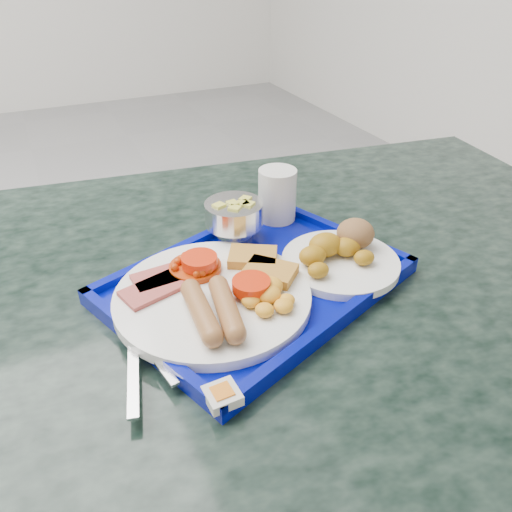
{
  "coord_description": "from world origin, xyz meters",
  "views": [
    {
      "loc": [
        0.69,
        -1.66,
        1.24
      ],
      "look_at": [
        0.94,
        -1.12,
        0.87
      ],
      "focal_mm": 35.0,
      "sensor_mm": 36.0,
      "label": 1
    }
  ],
  "objects_px": {
    "table": "(266,369)",
    "tray": "(256,282)",
    "main_plate": "(218,292)",
    "fruit_bowl": "(234,215)",
    "bread_plate": "(341,253)",
    "juice_cup": "(277,193)"
  },
  "relations": [
    {
      "from": "bread_plate",
      "to": "juice_cup",
      "type": "xyz_separation_m",
      "value": [
        -0.02,
        0.17,
        0.03
      ]
    },
    {
      "from": "table",
      "to": "juice_cup",
      "type": "bearing_deg",
      "value": 57.47
    },
    {
      "from": "bread_plate",
      "to": "main_plate",
      "type": "bearing_deg",
      "value": -177.51
    },
    {
      "from": "bread_plate",
      "to": "fruit_bowl",
      "type": "height_order",
      "value": "fruit_bowl"
    },
    {
      "from": "bread_plate",
      "to": "table",
      "type": "bearing_deg",
      "value": 155.79
    },
    {
      "from": "main_plate",
      "to": "tray",
      "type": "bearing_deg",
      "value": 19.65
    },
    {
      "from": "juice_cup",
      "to": "fruit_bowl",
      "type": "bearing_deg",
      "value": -161.86
    },
    {
      "from": "tray",
      "to": "main_plate",
      "type": "height_order",
      "value": "main_plate"
    },
    {
      "from": "main_plate",
      "to": "bread_plate",
      "type": "bearing_deg",
      "value": 2.49
    },
    {
      "from": "bread_plate",
      "to": "fruit_bowl",
      "type": "xyz_separation_m",
      "value": [
        -0.11,
        0.14,
        0.02
      ]
    },
    {
      "from": "tray",
      "to": "juice_cup",
      "type": "xyz_separation_m",
      "value": [
        0.11,
        0.15,
        0.05
      ]
    },
    {
      "from": "tray",
      "to": "juice_cup",
      "type": "distance_m",
      "value": 0.2
    },
    {
      "from": "table",
      "to": "bread_plate",
      "type": "height_order",
      "value": "bread_plate"
    },
    {
      "from": "fruit_bowl",
      "to": "juice_cup",
      "type": "relative_size",
      "value": 1.03
    },
    {
      "from": "tray",
      "to": "main_plate",
      "type": "distance_m",
      "value": 0.07
    },
    {
      "from": "main_plate",
      "to": "fruit_bowl",
      "type": "distance_m",
      "value": 0.17
    },
    {
      "from": "tray",
      "to": "fruit_bowl",
      "type": "xyz_separation_m",
      "value": [
        0.02,
        0.12,
        0.05
      ]
    },
    {
      "from": "table",
      "to": "main_plate",
      "type": "relative_size",
      "value": 5.29
    },
    {
      "from": "main_plate",
      "to": "juice_cup",
      "type": "relative_size",
      "value": 2.93
    },
    {
      "from": "tray",
      "to": "fruit_bowl",
      "type": "relative_size",
      "value": 5.1
    },
    {
      "from": "main_plate",
      "to": "fruit_bowl",
      "type": "bearing_deg",
      "value": 59.81
    },
    {
      "from": "table",
      "to": "tray",
      "type": "distance_m",
      "value": 0.22
    }
  ]
}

